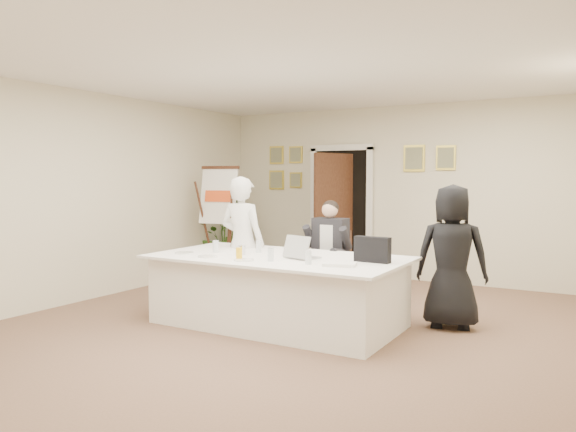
% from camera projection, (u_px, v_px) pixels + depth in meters
% --- Properties ---
extents(floor, '(7.00, 7.00, 0.00)m').
position_uv_depth(floor, '(284.00, 327.00, 6.19)').
color(floor, brown).
rests_on(floor, ground).
extents(ceiling, '(6.00, 7.00, 0.02)m').
position_uv_depth(ceiling, '(284.00, 70.00, 6.00)').
color(ceiling, white).
rests_on(ceiling, wall_back).
extents(wall_back, '(6.00, 0.10, 2.80)m').
position_uv_depth(wall_back, '(393.00, 193.00, 9.12)').
color(wall_back, beige).
rests_on(wall_back, floor).
extents(wall_left, '(0.10, 7.00, 2.80)m').
position_uv_depth(wall_left, '(93.00, 196.00, 7.59)').
color(wall_left, beige).
rests_on(wall_left, floor).
extents(doorway, '(1.14, 0.86, 2.20)m').
position_uv_depth(doorway, '(339.00, 213.00, 9.43)').
color(doorway, black).
rests_on(doorway, floor).
extents(pictures_back_wall, '(3.40, 0.06, 0.80)m').
position_uv_depth(pictures_back_wall, '(347.00, 165.00, 9.46)').
color(pictures_back_wall, gold).
rests_on(pictures_back_wall, wall_back).
extents(conference_table, '(2.82, 1.50, 0.78)m').
position_uv_depth(conference_table, '(278.00, 290.00, 6.27)').
color(conference_table, white).
rests_on(conference_table, floor).
extents(seated_man, '(0.62, 0.65, 1.38)m').
position_uv_depth(seated_man, '(329.00, 253.00, 7.16)').
color(seated_man, black).
rests_on(seated_man, floor).
extents(flip_chart, '(0.64, 0.43, 1.79)m').
position_uv_depth(flip_chart, '(222.00, 229.00, 8.99)').
color(flip_chart, black).
rests_on(flip_chart, floor).
extents(standing_man, '(0.62, 0.41, 1.66)m').
position_uv_depth(standing_man, '(242.00, 243.00, 7.01)').
color(standing_man, white).
rests_on(standing_man, floor).
extents(standing_woman, '(0.85, 0.64, 1.58)m').
position_uv_depth(standing_woman, '(452.00, 257.00, 6.12)').
color(standing_woman, black).
rests_on(standing_woman, floor).
extents(potted_palm, '(1.37, 1.25, 1.33)m').
position_uv_depth(potted_palm, '(226.00, 233.00, 9.90)').
color(potted_palm, '#2F591D').
rests_on(potted_palm, floor).
extents(laptop, '(0.43, 0.44, 0.28)m').
position_uv_depth(laptop, '(302.00, 245.00, 6.08)').
color(laptop, '#B7BABC').
rests_on(laptop, conference_table).
extents(laptop_bag, '(0.38, 0.12, 0.26)m').
position_uv_depth(laptop_bag, '(372.00, 250.00, 5.79)').
color(laptop_bag, black).
rests_on(laptop_bag, conference_table).
extents(paper_stack, '(0.37, 0.30, 0.03)m').
position_uv_depth(paper_stack, '(340.00, 264.00, 5.56)').
color(paper_stack, white).
rests_on(paper_stack, conference_table).
extents(plate_left, '(0.27, 0.27, 0.01)m').
position_uv_depth(plate_left, '(185.00, 253.00, 6.45)').
color(plate_left, white).
rests_on(plate_left, conference_table).
extents(plate_mid, '(0.22, 0.22, 0.01)m').
position_uv_depth(plate_mid, '(208.00, 256.00, 6.17)').
color(plate_mid, white).
rests_on(plate_mid, conference_table).
extents(plate_near, '(0.27, 0.27, 0.01)m').
position_uv_depth(plate_near, '(244.00, 260.00, 5.90)').
color(plate_near, white).
rests_on(plate_near, conference_table).
extents(glass_a, '(0.08, 0.08, 0.14)m').
position_uv_depth(glass_a, '(216.00, 246.00, 6.56)').
color(glass_a, silver).
rests_on(glass_a, conference_table).
extents(glass_b, '(0.07, 0.07, 0.14)m').
position_uv_depth(glass_b, '(271.00, 255.00, 5.86)').
color(glass_b, silver).
rests_on(glass_b, conference_table).
extents(glass_c, '(0.08, 0.08, 0.14)m').
position_uv_depth(glass_c, '(308.00, 257.00, 5.65)').
color(glass_c, silver).
rests_on(glass_c, conference_table).
extents(glass_d, '(0.08, 0.08, 0.14)m').
position_uv_depth(glass_d, '(259.00, 246.00, 6.55)').
color(glass_d, silver).
rests_on(glass_d, conference_table).
extents(oj_glass, '(0.07, 0.07, 0.13)m').
position_uv_depth(oj_glass, '(239.00, 254.00, 5.97)').
color(oj_glass, yellow).
rests_on(oj_glass, conference_table).
extents(steel_jug, '(0.09, 0.09, 0.11)m').
position_uv_depth(steel_jug, '(241.00, 250.00, 6.35)').
color(steel_jug, silver).
rests_on(steel_jug, conference_table).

